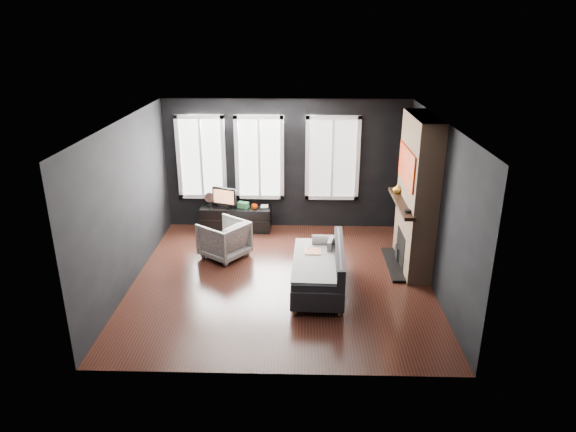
{
  "coord_description": "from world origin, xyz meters",
  "views": [
    {
      "loc": [
        0.33,
        -7.78,
        4.11
      ],
      "look_at": [
        0.1,
        0.3,
        1.05
      ],
      "focal_mm": 32.0,
      "sensor_mm": 36.0,
      "label": 1
    }
  ],
  "objects_px": {
    "monitor": "(224,196)",
    "book": "(261,202)",
    "mug": "(254,206)",
    "mantel_vase": "(398,189)",
    "armchair": "(224,238)",
    "media_console": "(236,218)",
    "sofa": "(318,267)"
  },
  "relations": [
    {
      "from": "book",
      "to": "monitor",
      "type": "bearing_deg",
      "value": -174.87
    },
    {
      "from": "book",
      "to": "armchair",
      "type": "bearing_deg",
      "value": -112.54
    },
    {
      "from": "monitor",
      "to": "sofa",
      "type": "bearing_deg",
      "value": -33.17
    },
    {
      "from": "media_console",
      "to": "mug",
      "type": "distance_m",
      "value": 0.51
    },
    {
      "from": "media_console",
      "to": "sofa",
      "type": "bearing_deg",
      "value": -54.56
    },
    {
      "from": "armchair",
      "to": "monitor",
      "type": "bearing_deg",
      "value": -136.01
    },
    {
      "from": "armchair",
      "to": "media_console",
      "type": "xyz_separation_m",
      "value": [
        0.06,
        1.34,
        -0.13
      ]
    },
    {
      "from": "sofa",
      "to": "monitor",
      "type": "xyz_separation_m",
      "value": [
        -1.88,
        2.52,
        0.35
      ]
    },
    {
      "from": "mug",
      "to": "mantel_vase",
      "type": "bearing_deg",
      "value": -22.19
    },
    {
      "from": "sofa",
      "to": "monitor",
      "type": "relative_size",
      "value": 3.34
    },
    {
      "from": "mug",
      "to": "mantel_vase",
      "type": "xyz_separation_m",
      "value": [
        2.69,
        -1.1,
        0.75
      ]
    },
    {
      "from": "mug",
      "to": "sofa",
      "type": "bearing_deg",
      "value": -62.92
    },
    {
      "from": "book",
      "to": "mantel_vase",
      "type": "xyz_separation_m",
      "value": [
        2.57,
        -1.24,
        0.72
      ]
    },
    {
      "from": "monitor",
      "to": "mug",
      "type": "distance_m",
      "value": 0.66
    },
    {
      "from": "armchair",
      "to": "monitor",
      "type": "distance_m",
      "value": 1.38
    },
    {
      "from": "armchair",
      "to": "mantel_vase",
      "type": "bearing_deg",
      "value": 129.29
    },
    {
      "from": "media_console",
      "to": "book",
      "type": "bearing_deg",
      "value": 8.34
    },
    {
      "from": "armchair",
      "to": "book",
      "type": "height_order",
      "value": "armchair"
    },
    {
      "from": "book",
      "to": "mantel_vase",
      "type": "bearing_deg",
      "value": -25.82
    },
    {
      "from": "monitor",
      "to": "mug",
      "type": "height_order",
      "value": "monitor"
    },
    {
      "from": "media_console",
      "to": "armchair",
      "type": "bearing_deg",
      "value": -90.05
    },
    {
      "from": "sofa",
      "to": "armchair",
      "type": "relative_size",
      "value": 2.34
    },
    {
      "from": "book",
      "to": "mantel_vase",
      "type": "distance_m",
      "value": 2.94
    },
    {
      "from": "media_console",
      "to": "book",
      "type": "distance_m",
      "value": 0.63
    },
    {
      "from": "monitor",
      "to": "book",
      "type": "height_order",
      "value": "monitor"
    },
    {
      "from": "armchair",
      "to": "sofa",
      "type": "bearing_deg",
      "value": 91.63
    },
    {
      "from": "sofa",
      "to": "monitor",
      "type": "distance_m",
      "value": 3.16
    },
    {
      "from": "monitor",
      "to": "book",
      "type": "relative_size",
      "value": 2.69
    },
    {
      "from": "media_console",
      "to": "mug",
      "type": "xyz_separation_m",
      "value": [
        0.4,
        -0.09,
        0.31
      ]
    },
    {
      "from": "monitor",
      "to": "book",
      "type": "bearing_deg",
      "value": 25.27
    },
    {
      "from": "media_console",
      "to": "mantel_vase",
      "type": "height_order",
      "value": "mantel_vase"
    },
    {
      "from": "sofa",
      "to": "armchair",
      "type": "distance_m",
      "value": 2.08
    }
  ]
}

